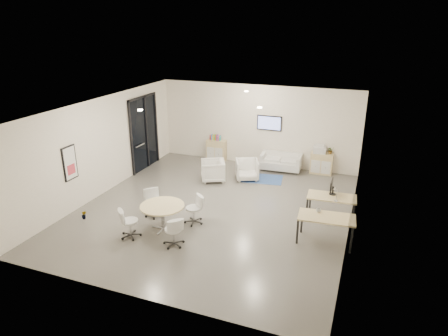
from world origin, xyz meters
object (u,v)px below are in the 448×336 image
sideboard_left (216,150)px  round_table (162,208)px  loveseat (281,162)px  armchair_right (247,169)px  desk_rear (332,199)px  sideboard_right (321,163)px  desk_front (327,219)px  armchair_left (213,170)px

sideboard_left → round_table: 6.03m
sideboard_left → round_table: (0.79, -5.98, 0.22)m
loveseat → armchair_right: bearing=-127.1°
sideboard_left → desk_rear: sideboard_left is taller
sideboard_right → desk_rear: size_ratio=0.57×
sideboard_right → round_table: sideboard_right is taller
desk_rear → sideboard_right: bearing=98.3°
sideboard_right → armchair_right: sideboard_right is taller
sideboard_right → desk_front: size_ratio=0.54×
round_table → sideboard_left: bearing=97.5°
round_table → sideboard_right: bearing=59.6°
loveseat → armchair_left: size_ratio=1.87×
loveseat → desk_front: size_ratio=1.06×
armchair_left → armchair_right: size_ratio=1.04×
sideboard_left → desk_front: sideboard_left is taller
desk_front → armchair_right: bearing=128.3°
desk_front → round_table: desk_front is taller
loveseat → sideboard_right: bearing=3.2°
armchair_left → round_table: bearing=-24.6°
sideboard_left → desk_front: 7.21m
sideboard_left → loveseat: size_ratio=0.55×
sideboard_right → desk_rear: (0.78, -3.66, 0.24)m
armchair_left → armchair_right: armchair_left is taller
desk_front → armchair_left: bearing=141.4°
sideboard_left → desk_rear: size_ratio=0.62×
desk_rear → sideboard_left: bearing=140.5°
sideboard_right → armchair_left: size_ratio=0.96×
sideboard_right → desk_front: (0.81, -5.08, 0.27)m
armchair_left → desk_front: (4.40, -2.96, 0.25)m
desk_front → round_table: size_ratio=1.23×
sideboard_left → desk_rear: 6.26m
loveseat → round_table: (-1.99, -5.81, 0.34)m
loveseat → desk_rear: desk_rear is taller
sideboard_right → sideboard_left: bearing=-179.9°
sideboard_right → desk_rear: bearing=-78.0°
armchair_right → desk_rear: 3.87m
desk_rear → round_table: size_ratio=1.17×
loveseat → desk_front: 5.45m
desk_front → round_table: (-4.32, -0.90, -0.02)m
armchair_left → desk_front: armchair_left is taller
loveseat → round_table: round_table is taller
sideboard_right → desk_rear: 3.75m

